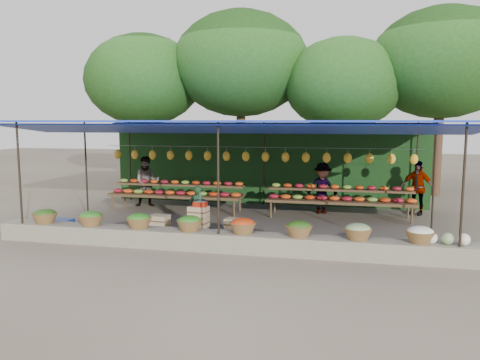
% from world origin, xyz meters
% --- Properties ---
extents(ground, '(60.00, 60.00, 0.00)m').
position_xyz_m(ground, '(0.00, 0.00, 0.00)').
color(ground, brown).
rests_on(ground, ground).
extents(stone_curb, '(10.60, 0.55, 0.40)m').
position_xyz_m(stone_curb, '(0.00, -2.75, 0.20)').
color(stone_curb, '#706659').
rests_on(stone_curb, ground).
extents(stall_canopy, '(10.80, 6.60, 2.82)m').
position_xyz_m(stall_canopy, '(-0.00, 0.06, 2.68)').
color(stall_canopy, black).
rests_on(stall_canopy, ground).
extents(produce_baskets, '(8.98, 0.58, 0.34)m').
position_xyz_m(produce_baskets, '(-0.10, -2.75, 0.56)').
color(produce_baskets, brown).
rests_on(produce_baskets, stone_curb).
extents(netting_backdrop, '(10.60, 0.06, 2.50)m').
position_xyz_m(netting_backdrop, '(0.00, 3.15, 1.25)').
color(netting_backdrop, '#204518').
rests_on(netting_backdrop, ground).
extents(tree_row, '(16.51, 5.50, 7.12)m').
position_xyz_m(tree_row, '(0.50, 6.09, 4.70)').
color(tree_row, '#3D2B16').
rests_on(tree_row, ground).
extents(fruit_table_left, '(4.21, 0.95, 0.93)m').
position_xyz_m(fruit_table_left, '(-2.49, 1.35, 0.61)').
color(fruit_table_left, '#492E1D').
rests_on(fruit_table_left, ground).
extents(fruit_table_right, '(4.21, 0.95, 0.93)m').
position_xyz_m(fruit_table_right, '(2.51, 1.35, 0.61)').
color(fruit_table_right, '#492E1D').
rests_on(fruit_table_right, ground).
extents(crate_counter, '(2.39, 0.39, 0.77)m').
position_xyz_m(crate_counter, '(-0.82, -1.80, 0.31)').
color(crate_counter, '#A5805E').
rests_on(crate_counter, ground).
extents(weighing_scale, '(0.32, 0.32, 0.34)m').
position_xyz_m(weighing_scale, '(-0.75, -1.80, 0.85)').
color(weighing_scale, '#B7220E').
rests_on(weighing_scale, crate_counter).
extents(vendor_seated, '(0.48, 0.36, 1.19)m').
position_xyz_m(vendor_seated, '(-1.00, -1.22, 0.59)').
color(vendor_seated, '#1B3C1F').
rests_on(vendor_seated, ground).
extents(customer_left, '(0.96, 0.86, 1.65)m').
position_xyz_m(customer_left, '(-3.69, 1.80, 0.83)').
color(customer_left, slate).
rests_on(customer_left, ground).
extents(customer_mid, '(1.14, 0.93, 1.54)m').
position_xyz_m(customer_mid, '(1.98, 1.87, 0.77)').
color(customer_mid, slate).
rests_on(customer_mid, ground).
extents(customer_right, '(1.03, 0.76, 1.63)m').
position_xyz_m(customer_right, '(4.76, 2.33, 0.82)').
color(customer_right, slate).
rests_on(customer_right, ground).
extents(blue_crate_front, '(0.50, 0.41, 0.26)m').
position_xyz_m(blue_crate_front, '(-4.59, -1.85, 0.13)').
color(blue_crate_front, navy).
rests_on(blue_crate_front, ground).
extents(blue_crate_back, '(0.51, 0.37, 0.30)m').
position_xyz_m(blue_crate_back, '(-4.42, -1.87, 0.15)').
color(blue_crate_back, navy).
rests_on(blue_crate_back, ground).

